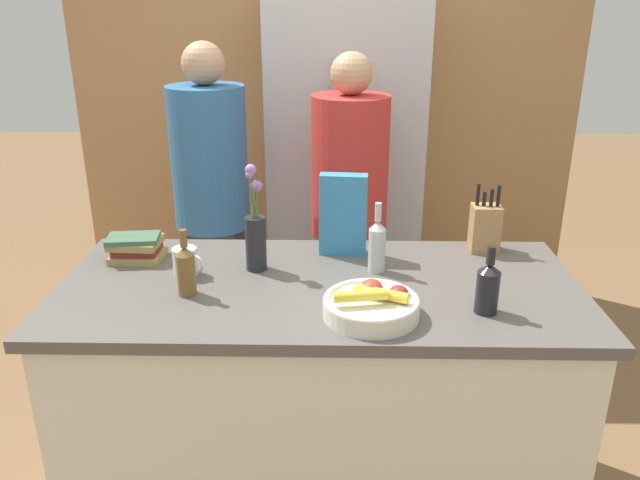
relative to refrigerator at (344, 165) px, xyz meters
name	(u,v)px	position (x,y,z in m)	size (l,w,h in m)	color
kitchen_island	(319,395)	(-0.11, -1.49, -0.49)	(1.78, 0.82, 0.91)	silver
back_wall_wood	(326,91)	(-0.11, 0.36, 0.36)	(2.98, 0.12, 2.60)	#AD7A4C
refrigerator	(344,165)	(0.00, 0.00, 0.00)	(0.83, 0.62, 1.88)	#B7B7BC
fruit_bowl	(372,304)	(0.06, -1.72, 0.01)	(0.30, 0.30, 0.10)	silver
knife_block	(485,227)	(0.52, -1.18, 0.06)	(0.11, 0.09, 0.26)	#A87A4C
flower_vase	(256,234)	(-0.34, -1.38, 0.10)	(0.07, 0.07, 0.39)	#232328
cereal_box	(343,215)	(-0.02, -1.22, 0.12)	(0.18, 0.08, 0.31)	teal
coffee_mug	(186,262)	(-0.58, -1.43, 0.02)	(0.12, 0.09, 0.10)	silver
book_stack	(136,248)	(-0.79, -1.30, 0.01)	(0.21, 0.16, 0.09)	#99844C
bottle_oil	(377,245)	(0.09, -1.39, 0.07)	(0.06, 0.06, 0.26)	#B2BCC1
bottle_vinegar	(488,287)	(0.41, -1.69, 0.05)	(0.07, 0.07, 0.22)	black
bottle_wine	(186,269)	(-0.54, -1.59, 0.06)	(0.06, 0.06, 0.23)	brown
person_at_sink	(212,200)	(-0.64, -0.60, -0.02)	(0.36, 0.36, 1.65)	#383842
person_in_blue	(349,207)	(0.01, -0.63, -0.04)	(0.36, 0.36, 1.61)	#383842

